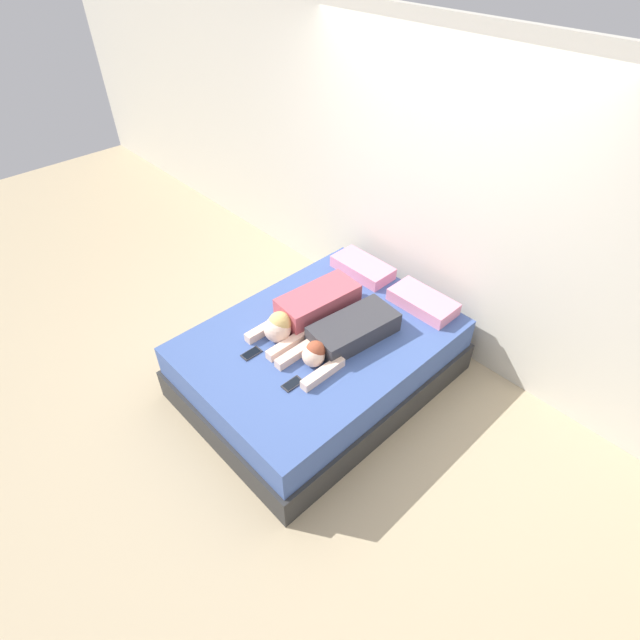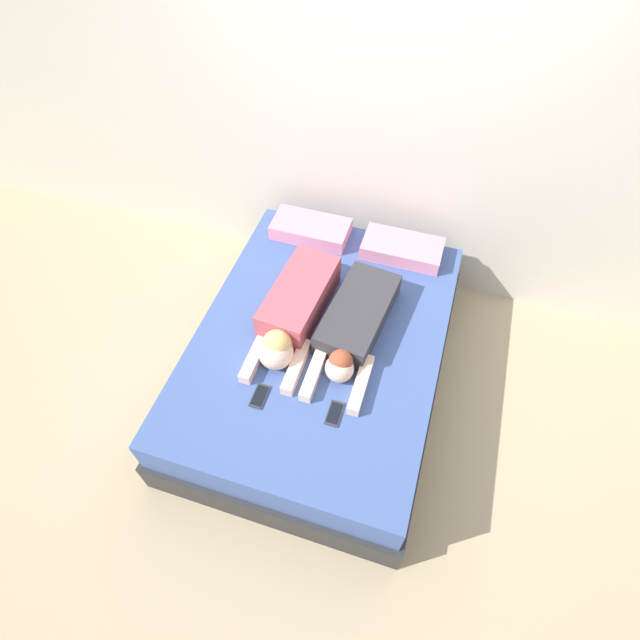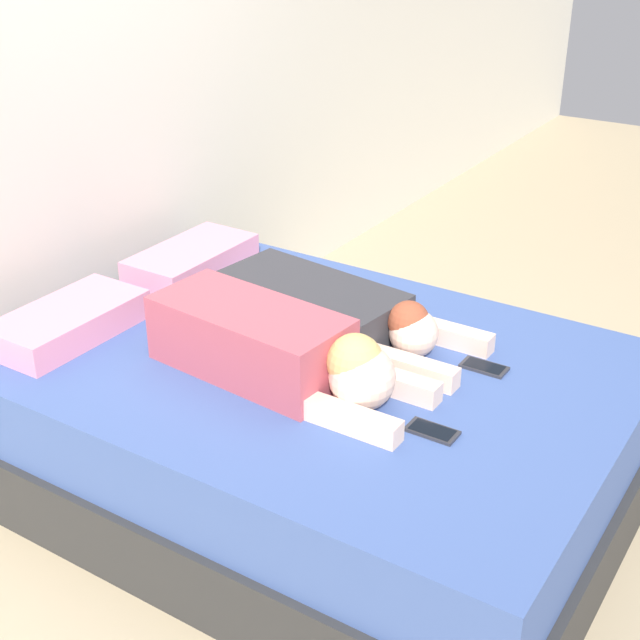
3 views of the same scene
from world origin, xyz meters
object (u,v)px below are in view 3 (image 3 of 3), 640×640
Objects in this scene: pillow_head_left at (68,322)px; cell_phone_left at (432,431)px; bed at (320,426)px; pillow_head_right at (192,260)px; person_left at (280,349)px; cell_phone_right at (484,367)px; person_right at (334,312)px.

cell_phone_left is at bearing -84.07° from pillow_head_left.
bed is 13.67× the size of cell_phone_left.
pillow_head_left is 1.00× the size of pillow_head_right.
person_left is 6.31× the size of cell_phone_right.
bed is 2.17× the size of person_left.
person_left is 0.96× the size of person_right.
person_right reaches higher than bed.
person_right reaches higher than cell_phone_right.
person_right is (0.20, 0.07, 0.36)m from bed.
person_left reaches higher than pillow_head_left.
pillow_head_left is at bearing 180.00° from pillow_head_right.
person_right is at bearing -55.56° from pillow_head_left.
bed is 0.98m from pillow_head_left.
pillow_head_right reaches higher than bed.
cell_phone_left reaches higher than bed.
cell_phone_left is (-0.01, -0.56, -0.11)m from person_left.
pillow_head_left reaches higher than cell_phone_left.
bed is at bearing 69.38° from cell_phone_left.
pillow_head_right is 3.60× the size of cell_phone_right.
cell_phone_right is (-0.10, -1.36, -0.05)m from pillow_head_right.
cell_phone_left is (0.14, -1.38, -0.05)m from pillow_head_left.
cell_phone_left is (-0.20, -0.52, 0.28)m from bed.
cell_phone_left is 0.44m from cell_phone_right.
person_right reaches higher than pillow_head_left.
person_left reaches higher than cell_phone_left.
cell_phone_left is (-0.40, -0.59, -0.08)m from person_right.
person_right is at bearing -100.24° from pillow_head_right.
person_left is at bearing 88.75° from cell_phone_left.
pillow_head_right is at bearing 68.27° from bed.
pillow_head_left is 0.95m from person_right.
pillow_head_right is 1.48m from cell_phone_left.
pillow_head_right is 0.57× the size of person_left.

